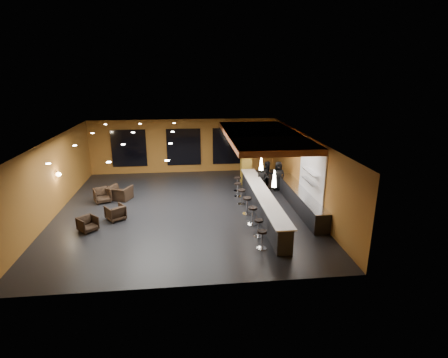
{
  "coord_description": "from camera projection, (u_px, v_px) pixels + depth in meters",
  "views": [
    {
      "loc": [
        0.21,
        -16.05,
        6.52
      ],
      "look_at": [
        2.0,
        0.5,
        1.3
      ],
      "focal_mm": 28.0,
      "sensor_mm": 36.0,
      "label": 1
    }
  ],
  "objects": [
    {
      "name": "staff_a",
      "position": [
        262.0,
        181.0,
        18.76
      ],
      "size": [
        0.63,
        0.44,
        1.62
      ],
      "primitive_type": "imported",
      "rotation": [
        0.0,
        0.0,
        0.09
      ],
      "color": "black",
      "rests_on": "floor"
    },
    {
      "name": "bar_stool_0",
      "position": [
        262.0,
        237.0,
        13.17
      ],
      "size": [
        0.38,
        0.38,
        0.76
      ],
      "rotation": [
        0.0,
        0.0,
        0.31
      ],
      "color": "silver",
      "rests_on": "floor"
    },
    {
      "name": "armchair_d",
      "position": [
        120.0,
        193.0,
        18.26
      ],
      "size": [
        1.39,
        1.32,
        0.72
      ],
      "primitive_type": "imported",
      "rotation": [
        0.0,
        0.0,
        2.74
      ],
      "color": "black",
      "rests_on": "floor"
    },
    {
      "name": "bar_stool_2",
      "position": [
        253.0,
        213.0,
        15.24
      ],
      "size": [
        0.42,
        0.42,
        0.82
      ],
      "rotation": [
        0.0,
        0.0,
        0.25
      ],
      "color": "silver",
      "rests_on": "floor"
    },
    {
      "name": "column",
      "position": [
        246.0,
        155.0,
        20.42
      ],
      "size": [
        0.6,
        0.6,
        3.5
      ],
      "primitive_type": "cube",
      "color": "olive",
      "rests_on": "floor"
    },
    {
      "name": "armchair_b",
      "position": [
        115.0,
        213.0,
        15.78
      ],
      "size": [
        1.05,
        1.06,
        0.7
      ],
      "primitive_type": "imported",
      "rotation": [
        0.0,
        0.0,
        3.77
      ],
      "color": "black",
      "rests_on": "floor"
    },
    {
      "name": "wall_front",
      "position": [
        183.0,
        237.0,
        10.42
      ],
      "size": [
        12.0,
        0.1,
        3.5
      ],
      "primitive_type": "cube",
      "color": "#945D21",
      "rests_on": "floor"
    },
    {
      "name": "prep_counter",
      "position": [
        300.0,
        200.0,
        17.13
      ],
      "size": [
        0.7,
        6.0,
        0.86
      ],
      "primitive_type": "cube",
      "color": "black",
      "rests_on": "floor"
    },
    {
      "name": "wall_shelf_upper",
      "position": [
        311.0,
        172.0,
        16.0
      ],
      "size": [
        0.3,
        1.5,
        0.03
      ],
      "primitive_type": "cube",
      "color": "silver",
      "rests_on": "wall_right"
    },
    {
      "name": "wall_left",
      "position": [
        51.0,
        179.0,
        16.01
      ],
      "size": [
        0.1,
        13.0,
        3.5
      ],
      "primitive_type": "cube",
      "color": "#945D21",
      "rests_on": "floor"
    },
    {
      "name": "staff_c",
      "position": [
        278.0,
        176.0,
        19.52
      ],
      "size": [
        0.85,
        0.58,
        1.67
      ],
      "primitive_type": "imported",
      "rotation": [
        0.0,
        0.0,
        -0.07
      ],
      "color": "black",
      "rests_on": "floor"
    },
    {
      "name": "wall_sconce",
      "position": [
        58.0,
        174.0,
        16.49
      ],
      "size": [
        0.22,
        0.22,
        0.22
      ],
      "primitive_type": "sphere",
      "color": "#FFE5B2",
      "rests_on": "wall_left"
    },
    {
      "name": "window_left",
      "position": [
        129.0,
        148.0,
        22.4
      ],
      "size": [
        2.2,
        0.06,
        2.4
      ],
      "primitive_type": "cube",
      "color": "black",
      "rests_on": "wall_back"
    },
    {
      "name": "window_center",
      "position": [
        184.0,
        147.0,
        22.76
      ],
      "size": [
        2.2,
        0.06,
        2.4
      ],
      "primitive_type": "cube",
      "color": "black",
      "rests_on": "wall_back"
    },
    {
      "name": "bar_stool_3",
      "position": [
        247.0,
        204.0,
        16.33
      ],
      "size": [
        0.42,
        0.42,
        0.84
      ],
      "rotation": [
        0.0,
        0.0,
        -0.42
      ],
      "color": "silver",
      "rests_on": "floor"
    },
    {
      "name": "floor",
      "position": [
        185.0,
        209.0,
        17.17
      ],
      "size": [
        12.0,
        13.0,
        0.1
      ],
      "primitive_type": "cube",
      "color": "black",
      "rests_on": "ground"
    },
    {
      "name": "ceiling",
      "position": [
        182.0,
        137.0,
        16.09
      ],
      "size": [
        12.0,
        13.0,
        0.1
      ],
      "primitive_type": "cube",
      "color": "black"
    },
    {
      "name": "bar_stool_6",
      "position": [
        237.0,
        182.0,
        19.46
      ],
      "size": [
        0.42,
        0.42,
        0.82
      ],
      "rotation": [
        0.0,
        0.0,
        0.42
      ],
      "color": "silver",
      "rests_on": "floor"
    },
    {
      "name": "pendant_1",
      "position": [
        261.0,
        163.0,
        16.35
      ],
      "size": [
        0.2,
        0.2,
        0.7
      ],
      "primitive_type": "cone",
      "color": "white",
      "rests_on": "wood_soffit"
    },
    {
      "name": "window_right",
      "position": [
        229.0,
        146.0,
        23.06
      ],
      "size": [
        2.2,
        0.06,
        2.4
      ],
      "primitive_type": "cube",
      "color": "black",
      "rests_on": "wall_back"
    },
    {
      "name": "bar_top",
      "position": [
        263.0,
        193.0,
        16.28
      ],
      "size": [
        0.78,
        8.1,
        0.05
      ],
      "primitive_type": "cube",
      "color": "beige",
      "rests_on": "bar_counter"
    },
    {
      "name": "bar_counter",
      "position": [
        262.0,
        204.0,
        16.43
      ],
      "size": [
        0.6,
        8.0,
        1.0
      ],
      "primitive_type": "cube",
      "color": "black",
      "rests_on": "floor"
    },
    {
      "name": "armchair_c",
      "position": [
        102.0,
        195.0,
        17.89
      ],
      "size": [
        1.04,
        1.05,
        0.74
      ],
      "primitive_type": "imported",
      "rotation": [
        0.0,
        0.0,
        0.39
      ],
      "color": "black",
      "rests_on": "floor"
    },
    {
      "name": "pendant_0",
      "position": [
        274.0,
        179.0,
        13.98
      ],
      "size": [
        0.2,
        0.2,
        0.7
      ],
      "primitive_type": "cone",
      "color": "white",
      "rests_on": "wood_soffit"
    },
    {
      "name": "wall_shelf_lower",
      "position": [
        310.0,
        181.0,
        16.14
      ],
      "size": [
        0.3,
        1.5,
        0.03
      ],
      "primitive_type": "cube",
      "color": "silver",
      "rests_on": "wall_right"
    },
    {
      "name": "pendant_2",
      "position": [
        252.0,
        151.0,
        18.72
      ],
      "size": [
        0.2,
        0.2,
        0.7
      ],
      "primitive_type": "cone",
      "color": "white",
      "rests_on": "wood_soffit"
    },
    {
      "name": "staff_b",
      "position": [
        268.0,
        176.0,
        19.61
      ],
      "size": [
        0.98,
        0.87,
        1.66
      ],
      "primitive_type": "imported",
      "rotation": [
        0.0,
        0.0,
        0.35
      ],
      "color": "black",
      "rests_on": "floor"
    },
    {
      "name": "wall_right",
      "position": [
        306.0,
        171.0,
        17.25
      ],
      "size": [
        0.1,
        13.0,
        3.5
      ],
      "primitive_type": "cube",
      "color": "#945D21",
      "rests_on": "floor"
    },
    {
      "name": "wall_back",
      "position": [
        184.0,
        146.0,
        22.84
      ],
      "size": [
        12.0,
        0.1,
        3.5
      ],
      "primitive_type": "cube",
      "color": "#945D21",
      "rests_on": "floor"
    },
    {
      "name": "armchair_a",
      "position": [
        88.0,
        224.0,
        14.69
      ],
      "size": [
        0.98,
        0.98,
        0.64
      ],
      "primitive_type": "imported",
      "rotation": [
        0.0,
        0.0,
        0.78
      ],
      "color": "black",
      "rests_on": "floor"
    },
    {
      "name": "wood_soffit",
      "position": [
        262.0,
        136.0,
        17.51
      ],
      "size": [
        3.6,
        8.0,
        0.28
      ],
      "primitive_type": "cube",
      "color": "#AB5A32",
      "rests_on": "ceiling"
    },
    {
      "name": "tile_backsplash",
      "position": [
        312.0,
        171.0,
        16.22
      ],
      "size": [
        0.06,
        3.2,
        2.4
      ],
      "primitive_type": "cube",
      "color": "white",
      "rests_on": "wall_right"
    },
    {
      "name": "prep_top",
      "position": [
        301.0,
        191.0,
        17.0
      ],
      "size": [
        0.72,
        6.0,
        0.03
      ],
      "primitive_type": "cube",
      "color": "silver",
      "rests_on": "prep_counter"
    },
    {
      "name": "bar_stool_4",
      "position": [
        242.0,
        195.0,
        17.55
      ],
      "size": [
        0.4,
        0.4,
        0.79
      ],
      "rotation": [
        0.0,
        0.0,
        -0.23
      ],
      "color": "silver",
      "rests_on": "floor"
    },
    {
      "name": "bar_stool_5",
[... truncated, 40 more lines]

